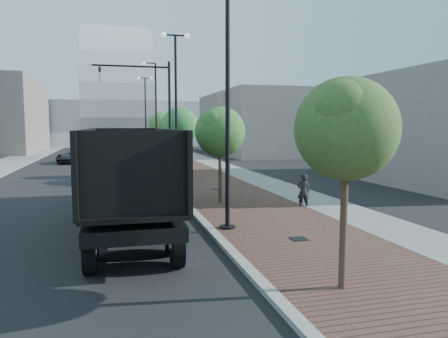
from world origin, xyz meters
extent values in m
cube|color=#4C2D23|center=(3.50, 40.00, 0.06)|extent=(7.00, 140.00, 0.12)
cube|color=slate|center=(6.20, 40.00, 0.07)|extent=(2.40, 140.00, 0.13)
cube|color=gray|center=(0.00, 40.00, 0.07)|extent=(0.30, 140.00, 0.14)
cube|color=slate|center=(-13.00, 40.00, 0.06)|extent=(4.00, 140.00, 0.12)
cube|color=black|center=(-2.65, 17.49, 1.77)|extent=(2.64, 2.74, 2.71)
cube|color=black|center=(-2.63, 18.99, 0.89)|extent=(2.51, 0.55, 1.36)
cube|color=black|center=(-2.67, 15.99, 1.09)|extent=(2.62, 0.86, 0.52)
cube|color=black|center=(-2.73, 10.49, 1.09)|extent=(2.62, 9.62, 0.36)
cube|color=black|center=(-2.73, 10.49, 1.51)|extent=(2.72, 9.62, 0.13)
cube|color=black|center=(-4.04, 10.50, 2.55)|extent=(0.24, 9.59, 2.09)
cube|color=black|center=(-1.43, 10.47, 2.55)|extent=(0.24, 9.59, 2.09)
cube|color=black|center=(-2.79, 5.95, 2.55)|extent=(2.61, 0.16, 2.09)
cube|color=black|center=(-2.68, 15.03, 2.55)|extent=(2.61, 0.16, 2.09)
cylinder|color=black|center=(-3.75, 16.90, 0.57)|extent=(0.33, 1.15, 1.15)
cylinder|color=silver|center=(-3.75, 16.90, 0.57)|extent=(0.36, 0.63, 0.63)
cylinder|color=black|center=(-1.56, 16.88, 0.57)|extent=(0.33, 1.15, 1.15)
cylinder|color=silver|center=(-1.56, 16.88, 0.57)|extent=(0.36, 0.63, 0.63)
cylinder|color=black|center=(-3.73, 18.50, 0.57)|extent=(0.33, 1.15, 1.15)
cylinder|color=silver|center=(-3.73, 18.50, 0.57)|extent=(0.36, 0.63, 0.63)
cylinder|color=black|center=(-1.54, 18.48, 0.57)|extent=(0.33, 1.15, 1.15)
cylinder|color=silver|center=(-1.54, 18.48, 0.57)|extent=(0.36, 0.63, 0.63)
cylinder|color=black|center=(-3.87, 6.70, 0.57)|extent=(0.33, 1.15, 1.15)
cylinder|color=silver|center=(-3.87, 6.70, 0.57)|extent=(0.36, 0.63, 0.63)
cylinder|color=black|center=(-1.68, 6.68, 0.57)|extent=(0.33, 1.15, 1.15)
cylinder|color=silver|center=(-1.68, 6.68, 0.57)|extent=(0.36, 0.63, 0.63)
cylinder|color=black|center=(-3.86, 7.90, 0.57)|extent=(0.33, 1.15, 1.15)
cylinder|color=silver|center=(-3.86, 7.90, 0.57)|extent=(0.36, 0.63, 0.63)
cylinder|color=black|center=(-1.67, 7.88, 0.57)|extent=(0.33, 1.15, 1.15)
cylinder|color=silver|center=(-1.67, 7.88, 0.57)|extent=(0.36, 0.63, 0.63)
cylinder|color=black|center=(-3.79, 13.70, 0.57)|extent=(0.33, 1.15, 1.15)
cylinder|color=silver|center=(-3.79, 13.70, 0.57)|extent=(0.36, 0.63, 0.63)
cylinder|color=black|center=(-1.60, 13.68, 0.57)|extent=(0.33, 1.15, 1.15)
cylinder|color=silver|center=(-1.60, 13.68, 0.57)|extent=(0.36, 0.63, 0.63)
cylinder|color=black|center=(-3.78, 14.90, 0.57)|extent=(0.33, 1.15, 1.15)
cylinder|color=silver|center=(-3.78, 14.90, 0.57)|extent=(0.36, 0.63, 0.63)
cylinder|color=black|center=(-1.59, 14.88, 0.57)|extent=(0.33, 1.15, 1.15)
cylinder|color=silver|center=(-1.59, 14.88, 0.57)|extent=(0.36, 0.63, 0.63)
imported|color=white|center=(-3.86, 24.25, 0.67)|extent=(2.95, 4.32, 1.35)
imported|color=black|center=(-6.77, 40.48, 0.71)|extent=(3.83, 5.56, 1.41)
imported|color=black|center=(-3.54, 50.44, 0.62)|extent=(3.38, 4.63, 1.25)
imported|color=black|center=(4.94, 13.04, 0.79)|extent=(0.65, 0.50, 1.58)
cylinder|color=black|center=(0.60, 10.00, 0.10)|extent=(0.56, 0.56, 0.20)
cylinder|color=black|center=(0.60, 10.00, 4.62)|extent=(0.16, 0.16, 9.00)
cylinder|color=black|center=(0.60, 22.00, 0.10)|extent=(0.56, 0.56, 0.20)
cylinder|color=black|center=(0.60, 22.00, 4.62)|extent=(0.16, 0.16, 9.00)
cylinder|color=black|center=(0.60, 22.00, 9.12)|extent=(1.40, 0.10, 0.10)
sphere|color=silver|center=(-0.10, 22.00, 9.12)|extent=(0.32, 0.32, 0.32)
sphere|color=silver|center=(1.30, 22.00, 9.12)|extent=(0.32, 0.32, 0.32)
cylinder|color=black|center=(0.60, 34.00, 0.10)|extent=(0.56, 0.56, 0.20)
cylinder|color=black|center=(0.60, 34.00, 4.62)|extent=(0.16, 0.16, 9.00)
cylinder|color=black|center=(0.10, 34.00, 9.12)|extent=(1.00, 0.10, 0.10)
sphere|color=silver|center=(-0.40, 34.00, 9.05)|extent=(0.32, 0.32, 0.32)
cylinder|color=black|center=(0.60, 46.00, 0.10)|extent=(0.56, 0.56, 0.20)
cylinder|color=black|center=(0.60, 46.00, 4.62)|extent=(0.16, 0.16, 9.00)
cylinder|color=black|center=(0.60, 46.00, 9.12)|extent=(1.40, 0.10, 0.10)
sphere|color=silver|center=(-0.10, 46.00, 9.12)|extent=(0.32, 0.32, 0.32)
sphere|color=silver|center=(1.30, 46.00, 9.12)|extent=(0.32, 0.32, 0.32)
cylinder|color=black|center=(0.60, 25.00, 4.00)|extent=(0.18, 0.18, 8.00)
cylinder|color=black|center=(-1.90, 25.00, 7.60)|extent=(5.00, 0.12, 0.12)
imported|color=black|center=(-3.90, 25.00, 7.00)|extent=(0.16, 0.20, 1.00)
cylinder|color=#382619|center=(1.60, 4.00, 1.70)|extent=(0.16, 0.16, 3.40)
sphere|color=#2F511B|center=(1.60, 4.00, 3.64)|extent=(2.23, 2.23, 2.23)
sphere|color=#2F511B|center=(2.00, 4.30, 3.40)|extent=(1.56, 1.56, 1.56)
sphere|color=#2F511B|center=(1.30, 3.70, 3.98)|extent=(1.34, 1.34, 1.34)
cylinder|color=#382619|center=(1.60, 15.00, 1.60)|extent=(0.16, 0.16, 3.20)
sphere|color=#285B1F|center=(1.60, 15.00, 3.42)|extent=(2.33, 2.33, 2.33)
sphere|color=#285B1F|center=(2.00, 15.30, 3.20)|extent=(1.63, 1.63, 1.63)
sphere|color=#285B1F|center=(1.30, 14.70, 3.74)|extent=(1.40, 1.40, 1.40)
cylinder|color=#382619|center=(1.60, 27.00, 1.72)|extent=(0.16, 0.16, 3.44)
sphere|color=#205D26|center=(1.60, 27.00, 3.69)|extent=(2.70, 2.70, 2.70)
sphere|color=#205D26|center=(2.00, 27.30, 3.44)|extent=(1.89, 1.89, 1.89)
sphere|color=#205D26|center=(1.30, 26.70, 4.03)|extent=(1.62, 1.62, 1.62)
cylinder|color=#382619|center=(1.60, 39.00, 1.76)|extent=(0.16, 0.16, 3.52)
sphere|color=#295D20|center=(1.60, 39.00, 3.77)|extent=(2.55, 2.55, 2.55)
sphere|color=#295D20|center=(2.00, 39.30, 3.52)|extent=(1.78, 1.78, 1.78)
sphere|color=#295D20|center=(1.30, 38.70, 4.12)|extent=(1.53, 1.53, 1.53)
cube|color=#ADB0B7|center=(-2.00, 85.00, 4.00)|extent=(50.00, 28.00, 8.00)
cube|color=slate|center=(16.00, 50.00, 4.00)|extent=(12.00, 22.00, 8.00)
cube|color=slate|center=(18.00, 20.00, 3.50)|extent=(10.00, 16.00, 7.00)
cube|color=black|center=(2.40, 8.00, 0.13)|extent=(0.50, 0.50, 0.02)
cube|color=black|center=(2.40, 19.00, 0.13)|extent=(0.50, 0.50, 0.02)
camera|label=1|loc=(-3.27, -4.18, 3.71)|focal=34.17mm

